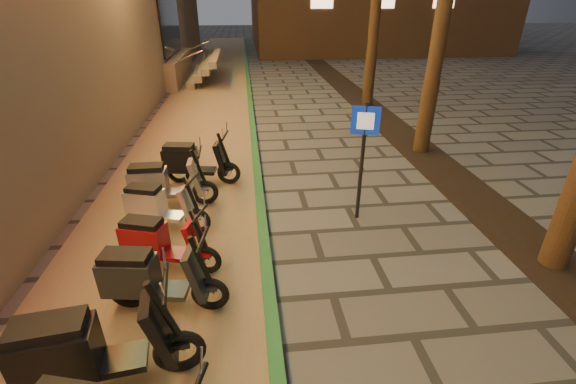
{
  "coord_description": "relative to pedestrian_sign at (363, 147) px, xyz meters",
  "views": [
    {
      "loc": [
        -1.1,
        -2.42,
        3.77
      ],
      "look_at": [
        -0.54,
        2.61,
        1.2
      ],
      "focal_mm": 24.0,
      "sensor_mm": 36.0,
      "label": 1
    }
  ],
  "objects": [
    {
      "name": "scooter_6",
      "position": [
        -3.37,
        -2.03,
        -0.93
      ],
      "size": [
        1.65,
        0.67,
        1.16
      ],
      "rotation": [
        0.0,
        0.0,
        -0.14
      ],
      "color": "black",
      "rests_on": "ground"
    },
    {
      "name": "planting_strip",
      "position": [
        2.69,
        1.26,
        -1.42
      ],
      "size": [
        1.2,
        40.0,
        0.02
      ],
      "primitive_type": "cube",
      "color": "black",
      "rests_on": "ground"
    },
    {
      "name": "parking_strip",
      "position": [
        -3.51,
        6.26,
        -1.43
      ],
      "size": [
        3.4,
        60.0,
        0.01
      ],
      "primitive_type": "cube",
      "color": "#8C7251",
      "rests_on": "ground"
    },
    {
      "name": "scooter_8",
      "position": [
        -3.64,
        0.03,
        -0.97
      ],
      "size": [
        1.51,
        0.79,
        1.07
      ],
      "rotation": [
        0.0,
        0.0,
        -0.29
      ],
      "color": "black",
      "rests_on": "ground"
    },
    {
      "name": "scooter_7",
      "position": [
        -3.41,
        -1.14,
        -0.96
      ],
      "size": [
        1.53,
        0.8,
        1.08
      ],
      "rotation": [
        0.0,
        0.0,
        -0.3
      ],
      "color": "black",
      "rests_on": "ground"
    },
    {
      "name": "scooter_10",
      "position": [
        -3.24,
        1.9,
        -0.92
      ],
      "size": [
        1.7,
        0.7,
        1.19
      ],
      "rotation": [
        0.0,
        0.0,
        -0.16
      ],
      "color": "black",
      "rests_on": "ground"
    },
    {
      "name": "pedestrian_sign",
      "position": [
        0.0,
        0.0,
        0.0
      ],
      "size": [
        0.47,
        0.16,
        2.21
      ],
      "rotation": [
        0.0,
        0.0,
        -0.29
      ],
      "color": "black",
      "rests_on": "ground"
    },
    {
      "name": "green_curb",
      "position": [
        -1.81,
        6.26,
        -1.38
      ],
      "size": [
        0.18,
        60.0,
        0.1
      ],
      "primitive_type": "cube",
      "color": "#256531",
      "rests_on": "ground"
    },
    {
      "name": "scooter_5",
      "position": [
        -3.73,
        -3.18,
        -0.87
      ],
      "size": [
        1.86,
        0.73,
        1.3
      ],
      "rotation": [
        0.0,
        0.0,
        0.13
      ],
      "color": "black",
      "rests_on": "ground"
    },
    {
      "name": "scooter_9",
      "position": [
        -3.7,
        0.84,
        -0.92
      ],
      "size": [
        1.68,
        0.59,
        1.19
      ],
      "rotation": [
        0.0,
        0.0,
        0.02
      ],
      "color": "black",
      "rests_on": "ground"
    }
  ]
}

